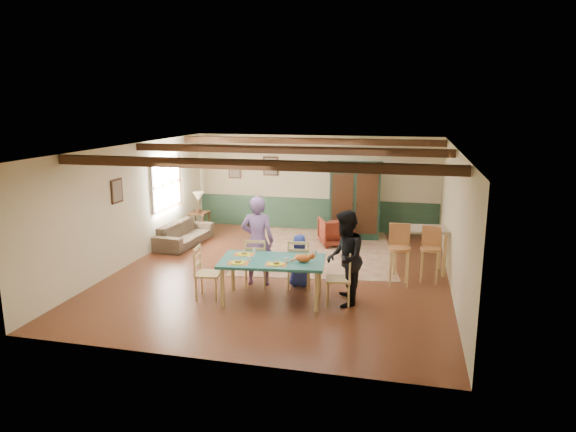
% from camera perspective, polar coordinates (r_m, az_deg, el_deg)
% --- Properties ---
extents(floor, '(8.00, 8.00, 0.00)m').
position_cam_1_polar(floor, '(11.20, -0.74, -6.25)').
color(floor, '#502416').
rests_on(floor, ground).
extents(wall_back, '(7.00, 0.02, 2.70)m').
position_cam_1_polar(wall_back, '(14.69, 3.02, 3.69)').
color(wall_back, beige).
rests_on(wall_back, floor).
extents(wall_left, '(0.02, 8.00, 2.70)m').
position_cam_1_polar(wall_left, '(12.15, -16.99, 1.28)').
color(wall_left, beige).
rests_on(wall_left, floor).
extents(wall_right, '(0.02, 8.00, 2.70)m').
position_cam_1_polar(wall_right, '(10.57, 17.99, -0.41)').
color(wall_right, beige).
rests_on(wall_right, floor).
extents(ceiling, '(7.00, 8.00, 0.02)m').
position_cam_1_polar(ceiling, '(10.64, -0.78, 7.65)').
color(ceiling, silver).
rests_on(ceiling, wall_back).
extents(wainscot_back, '(6.95, 0.03, 0.90)m').
position_cam_1_polar(wainscot_back, '(14.83, 2.97, 0.24)').
color(wainscot_back, '#213E2C').
rests_on(wainscot_back, floor).
extents(ceiling_beam_front, '(6.95, 0.16, 0.16)m').
position_cam_1_polar(ceiling_beam_front, '(8.44, -4.57, 5.72)').
color(ceiling_beam_front, black).
rests_on(ceiling_beam_front, ceiling).
extents(ceiling_beam_mid, '(6.95, 0.16, 0.16)m').
position_cam_1_polar(ceiling_beam_mid, '(11.03, -0.27, 7.36)').
color(ceiling_beam_mid, black).
rests_on(ceiling_beam_mid, ceiling).
extents(ceiling_beam_back, '(6.95, 0.16, 0.16)m').
position_cam_1_polar(ceiling_beam_back, '(13.56, 2.32, 8.32)').
color(ceiling_beam_back, black).
rests_on(ceiling_beam_back, ceiling).
extents(window_left, '(0.06, 1.60, 1.30)m').
position_cam_1_polar(window_left, '(13.57, -13.36, 3.49)').
color(window_left, white).
rests_on(window_left, wall_left).
extents(picture_left_wall, '(0.04, 0.42, 0.52)m').
position_cam_1_polar(picture_left_wall, '(11.56, -18.47, 2.65)').
color(picture_left_wall, gray).
rests_on(picture_left_wall, wall_left).
extents(picture_back_a, '(0.45, 0.04, 0.55)m').
position_cam_1_polar(picture_back_a, '(14.88, -1.93, 5.56)').
color(picture_back_a, gray).
rests_on(picture_back_a, wall_back).
extents(picture_back_b, '(0.38, 0.04, 0.48)m').
position_cam_1_polar(picture_back_b, '(15.22, -5.94, 5.09)').
color(picture_back_b, gray).
rests_on(picture_back_b, wall_back).
extents(dining_table, '(2.00, 1.27, 0.79)m').
position_cam_1_polar(dining_table, '(9.53, -1.73, -7.17)').
color(dining_table, '#1F655D').
rests_on(dining_table, floor).
extents(dining_chair_far_left, '(0.49, 0.51, 1.00)m').
position_cam_1_polar(dining_chair_far_left, '(10.27, -3.46, -5.09)').
color(dining_chair_far_left, tan).
rests_on(dining_chair_far_left, floor).
extents(dining_chair_far_right, '(0.49, 0.51, 1.00)m').
position_cam_1_polar(dining_chair_far_right, '(10.16, 1.24, -5.27)').
color(dining_chair_far_right, tan).
rests_on(dining_chair_far_right, floor).
extents(dining_chair_end_left, '(0.51, 0.49, 1.00)m').
position_cam_1_polar(dining_chair_end_left, '(9.74, -8.85, -6.23)').
color(dining_chair_end_left, tan).
rests_on(dining_chair_end_left, floor).
extents(dining_chair_end_right, '(0.51, 0.49, 1.00)m').
position_cam_1_polar(dining_chair_end_right, '(9.40, 5.63, -6.82)').
color(dining_chair_end_right, tan).
rests_on(dining_chair_end_right, floor).
extents(person_man, '(0.71, 0.51, 1.82)m').
position_cam_1_polar(person_man, '(10.23, -3.41, -2.78)').
color(person_man, '#805C9E').
rests_on(person_man, floor).
extents(person_woman, '(0.75, 0.91, 1.74)m').
position_cam_1_polar(person_woman, '(9.29, 6.33, -4.69)').
color(person_woman, black).
rests_on(person_woman, floor).
extents(person_child, '(0.55, 0.39, 1.06)m').
position_cam_1_polar(person_child, '(10.23, 1.29, -4.97)').
color(person_child, '#26379A').
rests_on(person_child, floor).
extents(cat, '(0.39, 0.19, 0.19)m').
position_cam_1_polar(cat, '(9.21, 1.73, -4.66)').
color(cat, orange).
rests_on(cat, dining_table).
extents(place_setting_near_left, '(0.45, 0.36, 0.11)m').
position_cam_1_polar(place_setting_near_left, '(9.24, -5.56, -4.92)').
color(place_setting_near_left, yellow).
rests_on(place_setting_near_left, dining_table).
extents(place_setting_near_center, '(0.45, 0.36, 0.11)m').
position_cam_1_polar(place_setting_near_center, '(9.12, -1.33, -5.09)').
color(place_setting_near_center, yellow).
rests_on(place_setting_near_center, dining_table).
extents(place_setting_far_left, '(0.45, 0.36, 0.11)m').
position_cam_1_polar(place_setting_far_left, '(9.73, -4.91, -4.00)').
color(place_setting_far_left, yellow).
rests_on(place_setting_far_left, dining_table).
extents(place_setting_far_right, '(0.45, 0.36, 0.11)m').
position_cam_1_polar(place_setting_far_right, '(9.57, 1.92, -4.24)').
color(place_setting_far_right, yellow).
rests_on(place_setting_far_right, dining_table).
extents(area_rug, '(4.17, 4.76, 0.01)m').
position_cam_1_polar(area_rug, '(12.82, 3.20, -3.79)').
color(area_rug, '#C2B68D').
rests_on(area_rug, floor).
extents(armoire, '(1.53, 0.77, 2.06)m').
position_cam_1_polar(armoire, '(13.84, 7.37, 1.72)').
color(armoire, '#143428').
rests_on(armoire, floor).
extents(armchair, '(1.02, 1.03, 0.72)m').
position_cam_1_polar(armchair, '(13.23, 5.29, -1.72)').
color(armchair, '#48140E').
rests_on(armchair, floor).
extents(sofa, '(0.91, 2.01, 0.57)m').
position_cam_1_polar(sofa, '(13.52, -11.43, -1.92)').
color(sofa, '#43372A').
rests_on(sofa, floor).
extents(end_table, '(0.50, 0.50, 0.62)m').
position_cam_1_polar(end_table, '(14.57, -9.82, -0.74)').
color(end_table, black).
rests_on(end_table, floor).
extents(table_lamp, '(0.35, 0.35, 0.56)m').
position_cam_1_polar(table_lamp, '(14.44, -9.91, 1.54)').
color(table_lamp, tan).
rests_on(table_lamp, end_table).
extents(counter_table, '(1.27, 0.85, 0.99)m').
position_cam_1_polar(counter_table, '(11.42, 14.22, -3.68)').
color(counter_table, beige).
rests_on(counter_table, floor).
extents(bar_stool_left, '(0.48, 0.52, 1.24)m').
position_cam_1_polar(bar_stool_left, '(10.47, 12.25, -4.34)').
color(bar_stool_left, '#C4824C').
rests_on(bar_stool_left, floor).
extents(bar_stool_right, '(0.44, 0.47, 1.14)m').
position_cam_1_polar(bar_stool_right, '(10.83, 15.50, -4.22)').
color(bar_stool_right, '#C4824C').
rests_on(bar_stool_right, floor).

